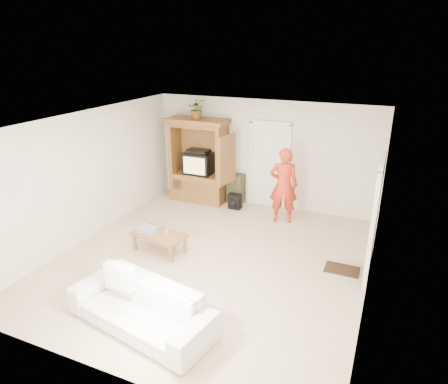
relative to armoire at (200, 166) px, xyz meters
The scene contains 19 objects.
floor 3.22m from the armoire, 59.36° to the right, with size 6.00×6.00×0.00m, color tan.
ceiling 3.53m from the armoire, 59.36° to the right, with size 6.00×6.00×0.00m, color white.
wall_back 1.66m from the armoire, 12.11° to the left, with size 5.50×5.50×0.00m, color silver.
wall_front 5.89m from the armoire, 74.44° to the right, with size 5.50×5.50×0.00m, color silver.
wall_left 2.94m from the armoire, 113.79° to the right, with size 6.00×6.00×0.00m, color silver.
wall_right 5.09m from the armoire, 31.60° to the right, with size 6.00×6.00×0.00m, color silver.
armoire is the anchor object (origin of this frame).
door_back 1.76m from the armoire, 10.13° to the left, with size 0.85×0.05×2.04m, color white.
doorway_right 4.77m from the armoire, 25.61° to the right, with size 0.05×0.90×2.04m, color black.
framed_picture 4.43m from the armoire, 10.03° to the right, with size 0.03×0.60×0.48m, color black.
doormat 4.48m from the armoire, 28.01° to the right, with size 0.60×0.40×0.02m, color #382316.
plant 1.43m from the armoire, 126.74° to the right, with size 0.43×0.37×0.48m, color #4C7238.
man 2.35m from the armoire, 11.11° to the right, with size 0.63×0.41×1.72m, color red.
sofa 5.00m from the armoire, 73.09° to the right, with size 2.20×0.86×0.64m, color white.
coffee_table 2.87m from the armoire, 79.64° to the right, with size 1.09×0.70×0.38m.
towel 2.82m from the armoire, 84.96° to the right, with size 0.38×0.28×0.08m, color #DC4971.
candle 2.83m from the armoire, 76.64° to the right, with size 0.08×0.08×0.10m, color tan.
backpack_black 1.30m from the armoire, 12.45° to the right, with size 0.31×0.18×0.38m, color black, non-canonical shape.
backpack_olive 1.08m from the armoire, 11.60° to the left, with size 0.40×0.29×0.75m, color #47442B, non-canonical shape.
Camera 1 is at (2.83, -5.94, 3.83)m, focal length 32.00 mm.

